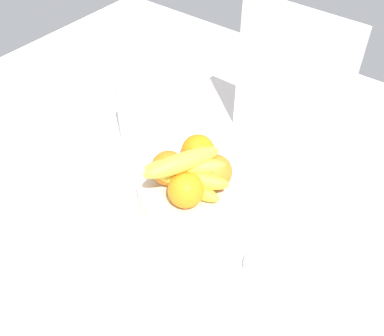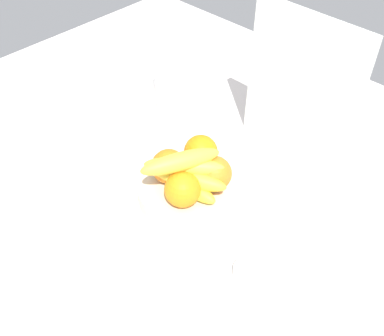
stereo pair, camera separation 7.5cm
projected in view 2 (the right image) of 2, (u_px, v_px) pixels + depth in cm
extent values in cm
cube|color=silver|center=(208.00, 201.00, 102.02)|extent=(180.00, 140.00, 3.00)
cylinder|color=beige|center=(192.00, 189.00, 99.55)|extent=(24.52, 24.52, 4.86)
sphere|color=orange|center=(201.00, 152.00, 99.12)|extent=(7.63, 7.63, 7.63)
sphere|color=orange|center=(169.00, 166.00, 95.71)|extent=(7.63, 7.63, 7.63)
sphere|color=orange|center=(183.00, 190.00, 90.79)|extent=(7.63, 7.63, 7.63)
sphere|color=orange|center=(214.00, 174.00, 94.06)|extent=(7.63, 7.63, 7.63)
ellipsoid|color=yellow|center=(184.00, 183.00, 94.62)|extent=(17.24, 5.17, 4.00)
ellipsoid|color=yellow|center=(187.00, 178.00, 92.61)|extent=(17.15, 10.61, 4.00)
ellipsoid|color=yellow|center=(184.00, 166.00, 91.96)|extent=(15.62, 13.96, 4.00)
ellipsoid|color=gold|center=(181.00, 162.00, 89.80)|extent=(10.91, 17.07, 4.00)
cube|color=silver|center=(300.00, 90.00, 100.11)|extent=(28.02, 2.24, 36.00)
cylinder|color=silver|center=(142.00, 108.00, 109.64)|extent=(7.55, 7.55, 18.71)
cylinder|color=silver|center=(252.00, 273.00, 85.80)|extent=(7.44, 7.44, 1.55)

